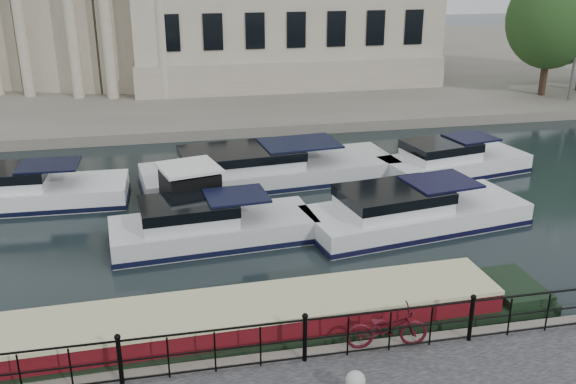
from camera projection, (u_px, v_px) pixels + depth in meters
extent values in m
plane|color=black|center=(285.00, 327.00, 16.70)|extent=(160.00, 160.00, 0.00)
cube|color=#6B665B|center=(190.00, 67.00, 52.32)|extent=(120.00, 42.00, 0.55)
cylinder|color=black|center=(120.00, 361.00, 13.49)|extent=(0.10, 0.10, 1.10)
sphere|color=black|center=(117.00, 337.00, 13.28)|extent=(0.14, 0.14, 0.14)
cylinder|color=black|center=(305.00, 339.00, 14.25)|extent=(0.10, 0.10, 1.10)
sphere|color=black|center=(305.00, 316.00, 14.04)|extent=(0.14, 0.14, 0.14)
cylinder|color=black|center=(471.00, 320.00, 15.01)|extent=(0.10, 0.10, 1.10)
sphere|color=black|center=(474.00, 297.00, 14.80)|extent=(0.14, 0.14, 0.14)
cylinder|color=black|center=(305.00, 320.00, 14.08)|extent=(24.00, 0.05, 0.05)
cylinder|color=black|center=(305.00, 339.00, 14.25)|extent=(24.00, 0.04, 0.04)
cylinder|color=black|center=(305.00, 357.00, 14.42)|extent=(24.00, 0.04, 0.04)
cube|color=#9E937F|center=(276.00, 60.00, 47.52)|extent=(20.30, 14.30, 2.00)
cube|color=#ADA38C|center=(142.00, 3.00, 40.51)|extent=(5.73, 4.06, 11.00)
cylinder|color=#ADA38C|center=(160.00, 17.00, 38.30)|extent=(0.70, 0.70, 9.80)
cylinder|color=#ADA38C|center=(106.00, 17.00, 38.34)|extent=(0.70, 0.70, 9.80)
cube|color=#ADA38C|center=(63.00, 3.00, 40.87)|extent=(5.90, 4.56, 11.00)
cylinder|color=#ADA38C|center=(70.00, 17.00, 38.49)|extent=(0.70, 0.70, 9.80)
cylinder|color=#ADA38C|center=(19.00, 16.00, 38.90)|extent=(0.70, 0.70, 9.80)
imported|color=#460C16|center=(387.00, 328.00, 14.78)|extent=(1.97, 0.83, 1.01)
sphere|color=#B4B4AF|center=(356.00, 381.00, 13.11)|extent=(0.41, 0.41, 0.41)
cube|color=black|center=(239.00, 343.00, 15.88)|extent=(16.59, 2.76, 0.99)
cube|color=#5A0C13|center=(239.00, 320.00, 15.65)|extent=(13.28, 2.32, 0.77)
cube|color=beige|center=(238.00, 306.00, 15.51)|extent=(13.28, 2.38, 0.11)
cube|color=#6B665B|center=(192.00, 220.00, 23.25)|extent=(3.16, 2.83, 0.23)
cube|color=black|center=(190.00, 193.00, 22.88)|extent=(2.18, 2.18, 1.62)
cube|color=white|center=(189.00, 167.00, 22.55)|extent=(2.40, 2.40, 0.11)
cube|color=silver|center=(214.00, 235.00, 21.60)|extent=(6.94, 3.05, 1.20)
cube|color=black|center=(214.00, 238.00, 21.63)|extent=(7.01, 3.08, 0.18)
cube|color=silver|center=(188.00, 215.00, 21.09)|extent=(3.20, 2.30, 0.90)
cube|color=black|center=(236.00, 196.00, 21.34)|extent=(2.17, 1.91, 0.08)
cube|color=white|center=(415.00, 221.00, 22.79)|extent=(8.24, 4.12, 1.20)
cube|color=black|center=(415.00, 223.00, 22.82)|extent=(8.32, 4.16, 0.18)
cube|color=white|center=(393.00, 202.00, 22.17)|extent=(3.88, 2.90, 0.90)
cube|color=black|center=(441.00, 182.00, 22.63)|extent=(2.66, 2.37, 0.08)
cube|color=white|center=(29.00, 200.00, 24.72)|extent=(7.51, 2.84, 1.20)
cube|color=black|center=(29.00, 201.00, 24.75)|extent=(7.58, 2.87, 0.18)
cube|color=white|center=(1.00, 180.00, 24.27)|extent=(3.41, 2.25, 0.90)
cube|color=black|center=(48.00, 165.00, 24.39)|extent=(2.28, 1.90, 0.08)
cube|color=silver|center=(271.00, 176.00, 27.25)|extent=(10.99, 4.38, 1.20)
cube|color=black|center=(271.00, 178.00, 27.28)|extent=(11.10, 4.42, 0.18)
cube|color=silver|center=(241.00, 160.00, 26.59)|extent=(5.07, 3.18, 0.90)
cube|color=black|center=(300.00, 143.00, 27.14)|extent=(3.43, 2.62, 0.08)
cube|color=white|center=(454.00, 169.00, 28.18)|extent=(6.86, 3.76, 1.20)
cube|color=black|center=(453.00, 171.00, 28.21)|extent=(6.92, 3.80, 0.18)
cube|color=white|center=(441.00, 152.00, 27.59)|extent=(3.27, 2.61, 0.90)
cube|color=black|center=(471.00, 137.00, 27.99)|extent=(2.26, 2.12, 0.08)
cylinder|color=black|center=(544.00, 75.00, 40.53)|extent=(0.44, 0.44, 2.51)
ellipsoid|color=#1C4014|center=(552.00, 20.00, 39.32)|extent=(5.45, 5.45, 6.02)
sphere|color=#1C4014|center=(562.00, 32.00, 39.32)|extent=(4.01, 4.01, 4.01)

